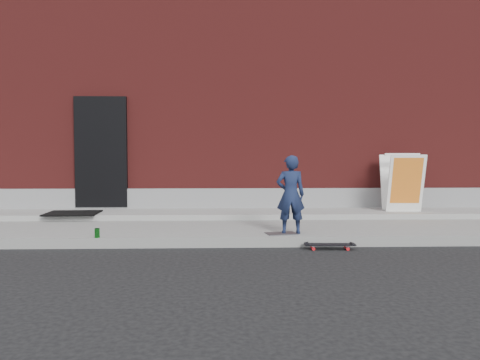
{
  "coord_description": "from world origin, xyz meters",
  "views": [
    {
      "loc": [
        -0.09,
        -6.67,
        1.33
      ],
      "look_at": [
        0.16,
        0.8,
        0.94
      ],
      "focal_mm": 35.0,
      "sensor_mm": 36.0,
      "label": 1
    }
  ],
  "objects_px": {
    "child": "(291,194)",
    "pizza_sign": "(402,182)",
    "soda_can": "(97,233)",
    "skateboard": "(330,245)"
  },
  "relations": [
    {
      "from": "skateboard",
      "to": "soda_can",
      "type": "height_order",
      "value": "soda_can"
    },
    {
      "from": "pizza_sign",
      "to": "soda_can",
      "type": "xyz_separation_m",
      "value": [
        -5.29,
        -2.24,
        -0.59
      ]
    },
    {
      "from": "soda_can",
      "to": "child",
      "type": "bearing_deg",
      "value": 5.65
    },
    {
      "from": "skateboard",
      "to": "child",
      "type": "bearing_deg",
      "value": 134.72
    },
    {
      "from": "skateboard",
      "to": "pizza_sign",
      "type": "xyz_separation_m",
      "value": [
        1.97,
        2.45,
        0.75
      ]
    },
    {
      "from": "pizza_sign",
      "to": "soda_can",
      "type": "bearing_deg",
      "value": -157.06
    },
    {
      "from": "skateboard",
      "to": "soda_can",
      "type": "xyz_separation_m",
      "value": [
        -3.32,
        0.22,
        0.15
      ]
    },
    {
      "from": "pizza_sign",
      "to": "soda_can",
      "type": "distance_m",
      "value": 5.77
    },
    {
      "from": "child",
      "to": "pizza_sign",
      "type": "xyz_separation_m",
      "value": [
        2.46,
        1.96,
        0.07
      ]
    },
    {
      "from": "child",
      "to": "soda_can",
      "type": "distance_m",
      "value": 2.89
    }
  ]
}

